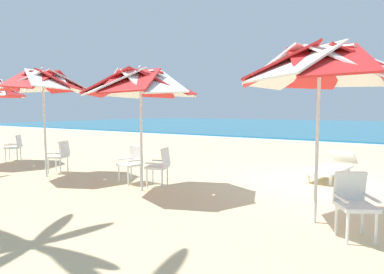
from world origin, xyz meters
name	(u,v)px	position (x,y,z in m)	size (l,w,h in m)	color
ground_plane	(318,185)	(0.00, 0.00, 0.00)	(80.00, 80.00, 0.00)	beige
sea	(378,127)	(0.00, 28.67, 0.05)	(80.00, 36.00, 0.10)	teal
surf_foam	(361,144)	(0.00, 10.37, 0.01)	(80.00, 0.70, 0.01)	white
beach_umbrella_0	(320,67)	(0.45, -2.61, 2.31)	(2.42, 2.42, 2.70)	silver
plastic_chair_0	(354,201)	(0.99, -2.92, 0.50)	(0.61, 0.62, 0.87)	white
beach_umbrella_1	(141,84)	(-3.02, -2.56, 2.22)	(2.39, 2.39, 2.60)	silver
plastic_chair_1	(160,164)	(-2.93, -2.06, 0.50)	(0.58, 0.55, 0.87)	white
plastic_chair_2	(132,162)	(-3.71, -2.11, 0.50)	(0.51, 0.53, 0.87)	white
beach_umbrella_2	(43,82)	(-6.04, -2.76, 2.39)	(2.18, 2.18, 2.75)	silver
plastic_chair_3	(60,155)	(-6.18, -2.25, 0.50)	(0.60, 0.58, 0.87)	white
plastic_chair_4	(15,146)	(-9.34, -1.73, 0.50)	(0.63, 0.63, 0.87)	white
sun_lounger_1	(332,167)	(0.13, 0.96, 0.28)	(0.99, 2.22, 0.62)	white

